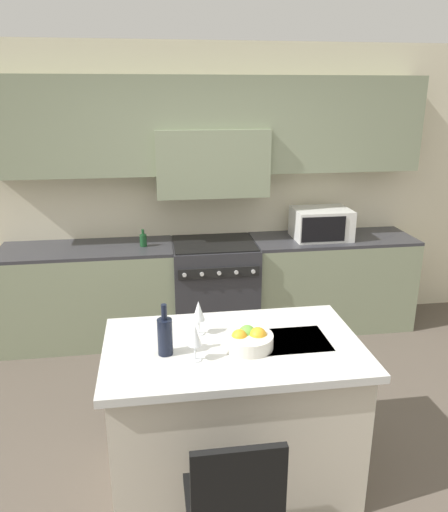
{
  "coord_description": "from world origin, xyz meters",
  "views": [
    {
      "loc": [
        -0.56,
        -2.47,
        2.26
      ],
      "look_at": [
        -0.07,
        0.84,
        1.16
      ],
      "focal_mm": 35.0,
      "sensor_mm": 36.0,
      "label": 1
    }
  ],
  "objects_px": {
    "island_chair": "(234,506)",
    "wine_glass_far": "(199,312)",
    "wine_bottle": "(165,335)",
    "fruit_bowl": "(249,339)",
    "oil_bottle_on_counter": "(143,240)",
    "wine_glass_near": "(195,336)",
    "microwave": "(321,224)",
    "range_stove": "(214,288)"
  },
  "relations": [
    {
      "from": "island_chair",
      "to": "wine_glass_far",
      "type": "distance_m",
      "value": 1.05
    },
    {
      "from": "wine_bottle",
      "to": "fruit_bowl",
      "type": "distance_m",
      "value": 0.47
    },
    {
      "from": "oil_bottle_on_counter",
      "to": "wine_glass_near",
      "type": "bearing_deg",
      "value": -82.31
    },
    {
      "from": "microwave",
      "to": "range_stove",
      "type": "bearing_deg",
      "value": -178.97
    },
    {
      "from": "wine_glass_near",
      "to": "fruit_bowl",
      "type": "xyz_separation_m",
      "value": [
        0.31,
        0.1,
        -0.09
      ]
    },
    {
      "from": "oil_bottle_on_counter",
      "to": "microwave",
      "type": "bearing_deg",
      "value": 0.85
    },
    {
      "from": "fruit_bowl",
      "to": "island_chair",
      "type": "bearing_deg",
      "value": -105.62
    },
    {
      "from": "wine_glass_near",
      "to": "oil_bottle_on_counter",
      "type": "bearing_deg",
      "value": 97.69
    },
    {
      "from": "wine_glass_near",
      "to": "oil_bottle_on_counter",
      "type": "height_order",
      "value": "wine_glass_near"
    },
    {
      "from": "range_stove",
      "to": "wine_bottle",
      "type": "height_order",
      "value": "wine_bottle"
    },
    {
      "from": "wine_glass_near",
      "to": "oil_bottle_on_counter",
      "type": "distance_m",
      "value": 2.11
    },
    {
      "from": "range_stove",
      "to": "wine_glass_near",
      "type": "bearing_deg",
      "value": -100.0
    },
    {
      "from": "island_chair",
      "to": "range_stove",
      "type": "bearing_deg",
      "value": 84.51
    },
    {
      "from": "wine_bottle",
      "to": "wine_glass_far",
      "type": "distance_m",
      "value": 0.29
    },
    {
      "from": "microwave",
      "to": "wine_glass_near",
      "type": "xyz_separation_m",
      "value": [
        -1.41,
        -2.11,
        -0.01
      ]
    },
    {
      "from": "range_stove",
      "to": "island_chair",
      "type": "height_order",
      "value": "range_stove"
    },
    {
      "from": "oil_bottle_on_counter",
      "to": "wine_bottle",
      "type": "bearing_deg",
      "value": -86.31
    },
    {
      "from": "wine_glass_far",
      "to": "microwave",
      "type": "bearing_deg",
      "value": 53.13
    },
    {
      "from": "range_stove",
      "to": "wine_glass_near",
      "type": "xyz_separation_m",
      "value": [
        -0.37,
        -2.09,
        0.59
      ]
    },
    {
      "from": "island_chair",
      "to": "wine_bottle",
      "type": "bearing_deg",
      "value": 110.49
    },
    {
      "from": "island_chair",
      "to": "fruit_bowl",
      "type": "xyz_separation_m",
      "value": [
        0.2,
        0.71,
        0.44
      ]
    },
    {
      "from": "wine_glass_far",
      "to": "oil_bottle_on_counter",
      "type": "distance_m",
      "value": 1.82
    },
    {
      "from": "island_chair",
      "to": "wine_glass_far",
      "type": "bearing_deg",
      "value": 93.79
    },
    {
      "from": "range_stove",
      "to": "fruit_bowl",
      "type": "height_order",
      "value": "fruit_bowl"
    },
    {
      "from": "wine_glass_near",
      "to": "wine_glass_far",
      "type": "distance_m",
      "value": 0.3
    },
    {
      "from": "wine_bottle",
      "to": "island_chair",
      "type": "bearing_deg",
      "value": -69.51
    },
    {
      "from": "range_stove",
      "to": "fruit_bowl",
      "type": "relative_size",
      "value": 3.34
    },
    {
      "from": "wine_glass_far",
      "to": "fruit_bowl",
      "type": "bearing_deg",
      "value": -37.48
    },
    {
      "from": "range_stove",
      "to": "wine_glass_far",
      "type": "height_order",
      "value": "wine_glass_far"
    },
    {
      "from": "microwave",
      "to": "wine_glass_near",
      "type": "relative_size",
      "value": 2.56
    },
    {
      "from": "microwave",
      "to": "fruit_bowl",
      "type": "xyz_separation_m",
      "value": [
        -1.1,
        -2.01,
        -0.11
      ]
    },
    {
      "from": "wine_glass_far",
      "to": "range_stove",
      "type": "bearing_deg",
      "value": 79.89
    },
    {
      "from": "microwave",
      "to": "island_chair",
      "type": "height_order",
      "value": "microwave"
    },
    {
      "from": "wine_bottle",
      "to": "oil_bottle_on_counter",
      "type": "bearing_deg",
      "value": 93.69
    },
    {
      "from": "island_chair",
      "to": "oil_bottle_on_counter",
      "type": "height_order",
      "value": "oil_bottle_on_counter"
    },
    {
      "from": "fruit_bowl",
      "to": "oil_bottle_on_counter",
      "type": "height_order",
      "value": "oil_bottle_on_counter"
    },
    {
      "from": "wine_glass_far",
      "to": "oil_bottle_on_counter",
      "type": "height_order",
      "value": "wine_glass_far"
    },
    {
      "from": "wine_glass_far",
      "to": "fruit_bowl",
      "type": "height_order",
      "value": "wine_glass_far"
    },
    {
      "from": "range_stove",
      "to": "island_chair",
      "type": "xyz_separation_m",
      "value": [
        -0.26,
        -2.7,
        0.06
      ]
    },
    {
      "from": "wine_bottle",
      "to": "oil_bottle_on_counter",
      "type": "distance_m",
      "value": 2.0
    },
    {
      "from": "wine_glass_near",
      "to": "range_stove",
      "type": "bearing_deg",
      "value": 80.0
    },
    {
      "from": "wine_bottle",
      "to": "fruit_bowl",
      "type": "bearing_deg",
      "value": 1.18
    }
  ]
}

